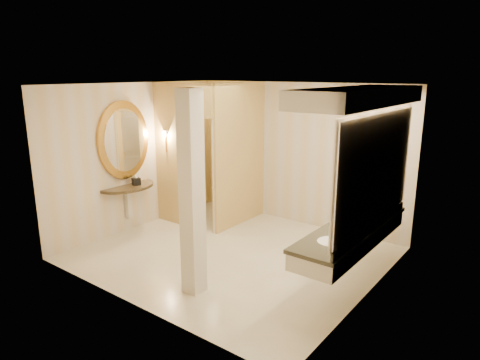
# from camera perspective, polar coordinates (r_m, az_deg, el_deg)

# --- Properties ---
(floor) EXTENTS (4.50, 4.50, 0.00)m
(floor) POSITION_cam_1_polar(r_m,az_deg,el_deg) (7.10, -1.06, -9.75)
(floor) COLOR silver
(floor) RESTS_ON ground
(ceiling) EXTENTS (4.50, 4.50, 0.00)m
(ceiling) POSITION_cam_1_polar(r_m,az_deg,el_deg) (6.49, -1.17, 12.59)
(ceiling) COLOR silver
(ceiling) RESTS_ON wall_back
(wall_back) EXTENTS (4.50, 0.02, 2.70)m
(wall_back) POSITION_cam_1_polar(r_m,az_deg,el_deg) (8.29, 7.52, 3.45)
(wall_back) COLOR beige
(wall_back) RESTS_ON floor
(wall_front) EXTENTS (4.50, 0.02, 2.70)m
(wall_front) POSITION_cam_1_polar(r_m,az_deg,el_deg) (5.30, -14.67, -3.11)
(wall_front) COLOR beige
(wall_front) RESTS_ON floor
(wall_left) EXTENTS (0.02, 4.00, 2.70)m
(wall_left) POSITION_cam_1_polar(r_m,az_deg,el_deg) (8.22, -13.52, 3.09)
(wall_left) COLOR beige
(wall_left) RESTS_ON floor
(wall_right) EXTENTS (0.02, 4.00, 2.70)m
(wall_right) POSITION_cam_1_polar(r_m,az_deg,el_deg) (5.60, 17.28, -2.37)
(wall_right) COLOR beige
(wall_right) RESTS_ON floor
(toilet_closet) EXTENTS (1.50, 1.55, 2.70)m
(toilet_closet) POSITION_cam_1_polar(r_m,az_deg,el_deg) (8.08, -3.01, 3.53)
(toilet_closet) COLOR tan
(toilet_closet) RESTS_ON floor
(wall_sconce) EXTENTS (0.14, 0.14, 0.42)m
(wall_sconce) POSITION_cam_1_polar(r_m,az_deg,el_deg) (8.19, -9.89, 5.94)
(wall_sconce) COLOR #CB8B41
(wall_sconce) RESTS_ON toilet_closet
(vanity) EXTENTS (0.75, 2.64, 2.09)m
(vanity) POSITION_cam_1_polar(r_m,az_deg,el_deg) (5.75, 15.47, 1.08)
(vanity) COLOR beige
(vanity) RESTS_ON floor
(console_shelf) EXTENTS (1.08, 1.08, 1.99)m
(console_shelf) POSITION_cam_1_polar(r_m,az_deg,el_deg) (8.00, -15.13, 2.67)
(console_shelf) COLOR black
(console_shelf) RESTS_ON floor
(pillar) EXTENTS (0.25, 0.25, 2.70)m
(pillar) POSITION_cam_1_polar(r_m,az_deg,el_deg) (5.52, -6.43, -2.03)
(pillar) COLOR beige
(pillar) RESTS_ON floor
(tissue_box) EXTENTS (0.16, 0.16, 0.13)m
(tissue_box) POSITION_cam_1_polar(r_m,az_deg,el_deg) (8.03, -13.68, -0.18)
(tissue_box) COLOR black
(tissue_box) RESTS_ON console_shelf
(toilet) EXTENTS (0.44, 0.73, 0.72)m
(toilet) POSITION_cam_1_polar(r_m,az_deg,el_deg) (8.68, -1.37, -2.68)
(toilet) COLOR white
(toilet) RESTS_ON floor
(soap_bottle_a) EXTENTS (0.08, 0.08, 0.14)m
(soap_bottle_a) POSITION_cam_1_polar(r_m,az_deg,el_deg) (5.99, 15.16, -5.20)
(soap_bottle_a) COLOR beige
(soap_bottle_a) RESTS_ON vanity
(soap_bottle_b) EXTENTS (0.12, 0.12, 0.13)m
(soap_bottle_b) POSITION_cam_1_polar(r_m,az_deg,el_deg) (5.90, 14.67, -5.54)
(soap_bottle_b) COLOR silver
(soap_bottle_b) RESTS_ON vanity
(soap_bottle_c) EXTENTS (0.09, 0.09, 0.20)m
(soap_bottle_c) POSITION_cam_1_polar(r_m,az_deg,el_deg) (6.19, 14.62, -4.23)
(soap_bottle_c) COLOR #C6B28C
(soap_bottle_c) RESTS_ON vanity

